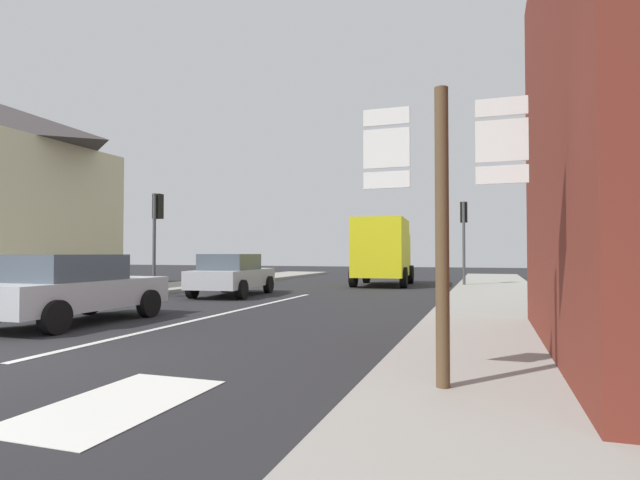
{
  "coord_description": "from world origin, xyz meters",
  "views": [
    {
      "loc": [
        6.2,
        -5.14,
        1.5
      ],
      "look_at": [
        1.02,
        10.4,
        1.93
      ],
      "focal_mm": 28.34,
      "sensor_mm": 36.0,
      "label": 1
    }
  ],
  "objects_px": {
    "traffic_light_far_right": "(464,224)",
    "sedan_near": "(72,288)",
    "sedan_far": "(232,274)",
    "route_sign_post": "(442,213)",
    "delivery_truck": "(383,250)",
    "traffic_light_near_left": "(157,220)"
  },
  "relations": [
    {
      "from": "sedan_far",
      "to": "route_sign_post",
      "type": "xyz_separation_m",
      "value": [
        8.14,
        -10.65,
        1.15
      ]
    },
    {
      "from": "sedan_far",
      "to": "delivery_truck",
      "type": "height_order",
      "value": "delivery_truck"
    },
    {
      "from": "sedan_far",
      "to": "sedan_near",
      "type": "bearing_deg",
      "value": -88.79
    },
    {
      "from": "delivery_truck",
      "to": "route_sign_post",
      "type": "distance_m",
      "value": 18.29
    },
    {
      "from": "traffic_light_far_right",
      "to": "sedan_far",
      "type": "bearing_deg",
      "value": -137.56
    },
    {
      "from": "delivery_truck",
      "to": "traffic_light_near_left",
      "type": "distance_m",
      "value": 10.26
    },
    {
      "from": "sedan_near",
      "to": "sedan_far",
      "type": "relative_size",
      "value": 0.96
    },
    {
      "from": "traffic_light_far_right",
      "to": "route_sign_post",
      "type": "bearing_deg",
      "value": -88.21
    },
    {
      "from": "traffic_light_far_right",
      "to": "sedan_near",
      "type": "bearing_deg",
      "value": -117.44
    },
    {
      "from": "sedan_near",
      "to": "sedan_far",
      "type": "xyz_separation_m",
      "value": [
        -0.16,
        7.38,
        0.0
      ]
    },
    {
      "from": "route_sign_post",
      "to": "traffic_light_near_left",
      "type": "xyz_separation_m",
      "value": [
        -10.96,
        10.18,
        0.8
      ]
    },
    {
      "from": "sedan_near",
      "to": "traffic_light_far_right",
      "type": "bearing_deg",
      "value": 62.56
    },
    {
      "from": "route_sign_post",
      "to": "traffic_light_far_right",
      "type": "distance_m",
      "value": 17.62
    },
    {
      "from": "sedan_near",
      "to": "delivery_truck",
      "type": "height_order",
      "value": "delivery_truck"
    },
    {
      "from": "delivery_truck",
      "to": "traffic_light_near_left",
      "type": "height_order",
      "value": "traffic_light_near_left"
    },
    {
      "from": "sedan_near",
      "to": "traffic_light_far_right",
      "type": "relative_size",
      "value": 1.12
    },
    {
      "from": "route_sign_post",
      "to": "traffic_light_far_right",
      "type": "height_order",
      "value": "traffic_light_far_right"
    },
    {
      "from": "delivery_truck",
      "to": "route_sign_post",
      "type": "xyz_separation_m",
      "value": [
        4.18,
        -17.81,
        0.26
      ]
    },
    {
      "from": "sedan_near",
      "to": "traffic_light_near_left",
      "type": "distance_m",
      "value": 7.77
    },
    {
      "from": "sedan_far",
      "to": "delivery_truck",
      "type": "xyz_separation_m",
      "value": [
        3.96,
        7.16,
        0.89
      ]
    },
    {
      "from": "sedan_far",
      "to": "traffic_light_near_left",
      "type": "xyz_separation_m",
      "value": [
        -2.82,
        -0.46,
        1.95
      ]
    },
    {
      "from": "sedan_far",
      "to": "route_sign_post",
      "type": "relative_size",
      "value": 1.36
    }
  ]
}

